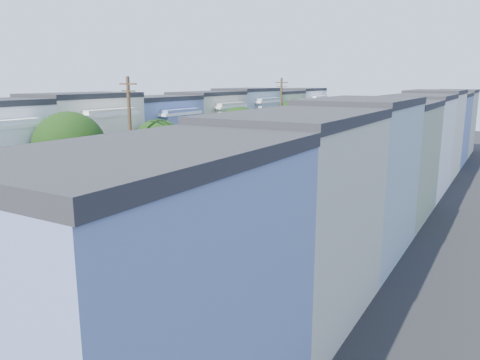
# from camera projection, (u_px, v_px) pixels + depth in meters

# --- Properties ---
(ground) EXTENTS (160.00, 160.00, 0.00)m
(ground) POSITION_uv_depth(u_px,v_px,m) (184.00, 230.00, 31.36)
(ground) COLOR black
(ground) RESTS_ON ground
(road_slab) EXTENTS (12.00, 70.00, 0.02)m
(road_slab) POSITION_uv_depth(u_px,v_px,m) (280.00, 187.00, 43.99)
(road_slab) COLOR black
(road_slab) RESTS_ON ground
(curb_left) EXTENTS (0.30, 70.00, 0.15)m
(curb_left) POSITION_uv_depth(u_px,v_px,m) (226.00, 180.00, 46.98)
(curb_left) COLOR gray
(curb_left) RESTS_ON ground
(curb_right) EXTENTS (0.30, 70.00, 0.15)m
(curb_right) POSITION_uv_depth(u_px,v_px,m) (343.00, 194.00, 40.98)
(curb_right) COLOR gray
(curb_right) RESTS_ON ground
(sidewalk_left) EXTENTS (2.60, 70.00, 0.15)m
(sidewalk_left) POSITION_uv_depth(u_px,v_px,m) (215.00, 178.00, 47.63)
(sidewalk_left) COLOR gray
(sidewalk_left) RESTS_ON ground
(sidewalk_right) EXTENTS (2.60, 70.00, 0.15)m
(sidewalk_right) POSITION_uv_depth(u_px,v_px,m) (357.00, 196.00, 40.33)
(sidewalk_right) COLOR gray
(sidewalk_right) RESTS_ON ground
(centerline) EXTENTS (0.12, 70.00, 0.01)m
(centerline) POSITION_uv_depth(u_px,v_px,m) (280.00, 187.00, 44.00)
(centerline) COLOR gold
(centerline) RESTS_ON ground
(townhouse_row_left) EXTENTS (5.00, 70.00, 8.50)m
(townhouse_row_left) POSITION_uv_depth(u_px,v_px,m) (185.00, 175.00, 49.53)
(townhouse_row_left) COLOR #91A381
(townhouse_row_left) RESTS_ON ground
(townhouse_row_right) EXTENTS (5.00, 70.00, 8.50)m
(townhouse_row_right) POSITION_uv_depth(u_px,v_px,m) (403.00, 203.00, 38.46)
(townhouse_row_right) COLOR #91A381
(townhouse_row_right) RESTS_ON ground
(tree_b) EXTENTS (4.70, 4.70, 7.93)m
(tree_b) POSITION_uv_depth(u_px,v_px,m) (69.00, 148.00, 30.22)
(tree_b) COLOR black
(tree_b) RESTS_ON ground
(tree_c) EXTENTS (4.24, 4.24, 6.85)m
(tree_c) POSITION_uv_depth(u_px,v_px,m) (158.00, 145.00, 37.78)
(tree_c) COLOR black
(tree_c) RESTS_ON ground
(tree_d) EXTENTS (4.70, 4.70, 7.21)m
(tree_d) POSITION_uv_depth(u_px,v_px,m) (238.00, 130.00, 48.49)
(tree_d) COLOR black
(tree_d) RESTS_ON ground
(tree_e) EXTENTS (4.70, 4.70, 7.56)m
(tree_e) POSITION_uv_depth(u_px,v_px,m) (295.00, 117.00, 60.52)
(tree_e) COLOR black
(tree_e) RESTS_ON ground
(tree_far_r) EXTENTS (3.10, 3.10, 5.23)m
(tree_far_r) POSITION_uv_depth(u_px,v_px,m) (396.00, 136.00, 53.08)
(tree_far_r) COLOR black
(tree_far_r) RESTS_ON ground
(utility_pole_near) EXTENTS (1.60, 0.26, 10.00)m
(utility_pole_near) POSITION_uv_depth(u_px,v_px,m) (131.00, 144.00, 35.09)
(utility_pole_near) COLOR #42301E
(utility_pole_near) RESTS_ON ground
(utility_pole_far) EXTENTS (1.60, 0.26, 10.00)m
(utility_pole_far) POSITION_uv_depth(u_px,v_px,m) (281.00, 120.00, 57.00)
(utility_pole_far) COLOR #42301E
(utility_pole_far) RESTS_ON ground
(fedex_truck) EXTENTS (2.58, 6.71, 3.22)m
(fedex_truck) POSITION_uv_depth(u_px,v_px,m) (221.00, 200.00, 32.27)
(fedex_truck) COLOR white
(fedex_truck) RESTS_ON ground
(lead_sedan) EXTENTS (2.07, 4.20, 1.34)m
(lead_sedan) POSITION_uv_depth(u_px,v_px,m) (295.00, 187.00, 41.19)
(lead_sedan) COLOR black
(lead_sedan) RESTS_ON ground
(parked_left_b) EXTENTS (1.88, 4.14, 1.30)m
(parked_left_b) POSITION_uv_depth(u_px,v_px,m) (53.00, 236.00, 28.18)
(parked_left_b) COLOR black
(parked_left_b) RESTS_ON ground
(parked_left_c) EXTENTS (1.43, 3.88, 1.29)m
(parked_left_c) POSITION_uv_depth(u_px,v_px,m) (133.00, 209.00, 34.05)
(parked_left_c) COLOR #9EA9B1
(parked_left_c) RESTS_ON ground
(parked_left_d) EXTENTS (2.07, 4.75, 1.54)m
(parked_left_d) POSITION_uv_depth(u_px,v_px,m) (227.00, 177.00, 44.79)
(parked_left_d) COLOR #351104
(parked_left_d) RESTS_ON ground
(parked_right_a) EXTENTS (2.15, 4.74, 1.40)m
(parked_right_a) POSITION_uv_depth(u_px,v_px,m) (155.00, 283.00, 21.53)
(parked_right_a) COLOR #444A4E
(parked_right_a) RESTS_ON ground
(parked_right_b) EXTENTS (1.39, 3.77, 1.25)m
(parked_right_b) POSITION_uv_depth(u_px,v_px,m) (243.00, 236.00, 28.34)
(parked_right_b) COLOR white
(parked_right_b) RESTS_ON ground
(parked_right_c) EXTENTS (1.72, 4.53, 1.49)m
(parked_right_c) POSITION_uv_depth(u_px,v_px,m) (343.00, 179.00, 44.26)
(parked_right_c) COLOR black
(parked_right_c) RESTS_ON ground
(parked_right_d) EXTENTS (2.19, 4.74, 1.39)m
(parked_right_d) POSITION_uv_depth(u_px,v_px,m) (367.00, 166.00, 51.10)
(parked_right_d) COLOR black
(parked_right_d) RESTS_ON ground
(motorcycle) EXTENTS (0.30, 2.18, 0.86)m
(motorcycle) POSITION_uv_depth(u_px,v_px,m) (93.00, 329.00, 18.06)
(motorcycle) COLOR black
(motorcycle) RESTS_ON ground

